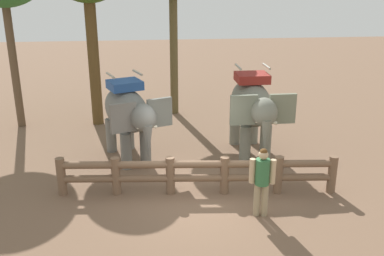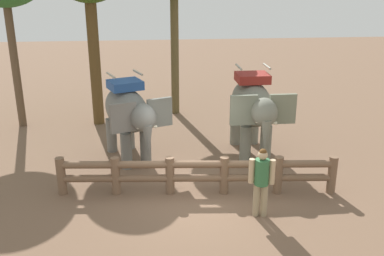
% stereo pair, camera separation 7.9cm
% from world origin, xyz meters
% --- Properties ---
extents(ground_plane, '(60.00, 60.00, 0.00)m').
position_xyz_m(ground_plane, '(0.00, 0.00, 0.00)').
color(ground_plane, brown).
extents(log_fence, '(7.48, 0.89, 1.05)m').
position_xyz_m(log_fence, '(-0.00, 0.28, 0.60)').
color(log_fence, brown).
rests_on(log_fence, ground).
extents(elephant_near_left, '(2.37, 3.32, 2.79)m').
position_xyz_m(elephant_near_left, '(-1.86, 2.76, 1.57)').
color(elephant_near_left, slate).
rests_on(elephant_near_left, ground).
extents(elephant_center, '(1.94, 3.38, 2.92)m').
position_xyz_m(elephant_center, '(2.06, 2.79, 1.64)').
color(elephant_center, slate).
rests_on(elephant_center, ground).
extents(tourist_woman_in_black, '(0.62, 0.41, 1.77)m').
position_xyz_m(tourist_woman_in_black, '(1.40, -1.04, 1.02)').
color(tourist_woman_in_black, '#9C8A68').
rests_on(tourist_woman_in_black, ground).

